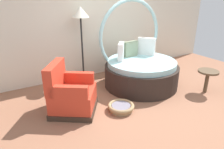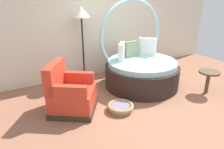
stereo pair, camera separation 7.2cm
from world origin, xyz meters
TOP-DOWN VIEW (x-y plane):
  - ground_plane at (0.00, 0.00)m, footprint 8.00×8.00m
  - back_wall at (0.00, 2.08)m, footprint 8.00×0.12m
  - round_daybed at (0.51, 0.82)m, footprint 1.75×1.75m
  - red_armchair at (-1.34, 0.50)m, footprint 1.11×1.11m
  - pet_basket at (-0.53, 0.01)m, footprint 0.51×0.51m
  - side_table at (1.53, -0.30)m, footprint 0.44×0.44m
  - floor_lamp at (-0.57, 1.71)m, footprint 0.40×0.40m

SIDE VIEW (x-z plane):
  - ground_plane at x=0.00m, z-range -0.02..0.00m
  - pet_basket at x=-0.53m, z-range 0.01..0.14m
  - red_armchair at x=-1.34m, z-range -0.14..0.80m
  - round_daybed at x=0.51m, z-range -0.59..1.41m
  - side_table at x=1.53m, z-range 0.17..0.69m
  - back_wall at x=0.00m, z-range 0.00..2.99m
  - floor_lamp at x=-0.57m, z-range 0.62..2.44m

